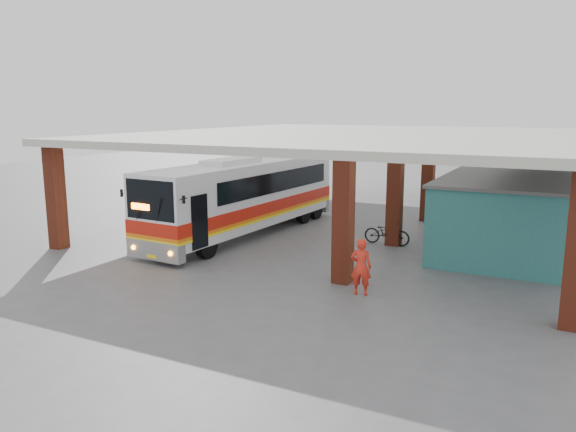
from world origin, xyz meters
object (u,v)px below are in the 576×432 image
(motorcycle, at_px, (387,233))
(red_chair, at_px, (451,231))
(pedestrian, at_px, (361,267))
(coach_bus, at_px, (245,196))

(motorcycle, distance_m, red_chair, 3.45)
(motorcycle, xyz_separation_m, pedestrian, (1.27, -6.87, 0.39))
(red_chair, bearing_deg, pedestrian, -96.31)
(coach_bus, relative_size, pedestrian, 6.88)
(coach_bus, distance_m, pedestrian, 9.75)
(coach_bus, xyz_separation_m, red_chair, (8.76, 3.72, -1.48))
(motorcycle, height_order, red_chair, motorcycle)
(coach_bus, distance_m, red_chair, 9.63)
(motorcycle, height_order, pedestrian, pedestrian)
(motorcycle, relative_size, pedestrian, 1.10)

